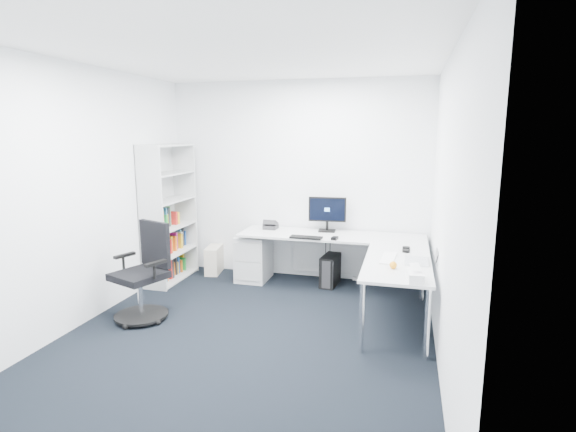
% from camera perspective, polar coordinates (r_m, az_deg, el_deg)
% --- Properties ---
extents(ground, '(4.20, 4.20, 0.00)m').
position_cam_1_polar(ground, '(4.62, -5.33, -15.19)').
color(ground, black).
extents(ceiling, '(4.20, 4.20, 0.00)m').
position_cam_1_polar(ceiling, '(4.22, -6.00, 19.99)').
color(ceiling, white).
extents(wall_back, '(3.60, 0.02, 2.70)m').
position_cam_1_polar(wall_back, '(6.21, 1.15, 4.50)').
color(wall_back, white).
rests_on(wall_back, ground).
extents(wall_front, '(3.60, 0.02, 2.70)m').
position_cam_1_polar(wall_front, '(2.41, -23.46, -6.04)').
color(wall_front, white).
rests_on(wall_front, ground).
extents(wall_left, '(0.02, 4.20, 2.70)m').
position_cam_1_polar(wall_left, '(5.13, -24.86, 2.25)').
color(wall_left, white).
rests_on(wall_left, ground).
extents(wall_right, '(0.02, 4.20, 2.70)m').
position_cam_1_polar(wall_right, '(3.97, 19.51, 0.47)').
color(wall_right, white).
rests_on(wall_right, ground).
extents(l_desk, '(2.40, 1.34, 0.70)m').
position_cam_1_polar(l_desk, '(5.63, 4.89, -6.59)').
color(l_desk, silver).
rests_on(l_desk, ground).
extents(drawer_pedestal, '(0.41, 0.51, 0.63)m').
position_cam_1_polar(drawer_pedestal, '(6.22, -4.37, -5.26)').
color(drawer_pedestal, silver).
rests_on(drawer_pedestal, ground).
extents(bookshelf, '(0.36, 0.93, 1.86)m').
position_cam_1_polar(bookshelf, '(6.27, -14.90, 0.32)').
color(bookshelf, silver).
rests_on(bookshelf, ground).
extents(task_chair, '(0.76, 0.76, 1.05)m').
position_cam_1_polar(task_chair, '(5.10, -18.41, -6.87)').
color(task_chair, black).
rests_on(task_chair, ground).
extents(black_pc_tower, '(0.23, 0.44, 0.41)m').
position_cam_1_polar(black_pc_tower, '(6.03, 5.38, -6.86)').
color(black_pc_tower, black).
rests_on(black_pc_tower, ground).
extents(beige_pc_tower, '(0.25, 0.43, 0.39)m').
position_cam_1_polar(beige_pc_tower, '(6.61, -9.37, -5.50)').
color(beige_pc_tower, beige).
rests_on(beige_pc_tower, ground).
extents(power_strip, '(0.36, 0.08, 0.04)m').
position_cam_1_polar(power_strip, '(6.31, 9.84, -7.93)').
color(power_strip, white).
rests_on(power_strip, ground).
extents(monitor, '(0.51, 0.20, 0.48)m').
position_cam_1_polar(monitor, '(5.99, 5.00, 0.27)').
color(monitor, black).
rests_on(monitor, l_desk).
extents(black_keyboard, '(0.41, 0.16, 0.02)m').
position_cam_1_polar(black_keyboard, '(5.64, 2.30, -2.72)').
color(black_keyboard, black).
rests_on(black_keyboard, l_desk).
extents(mouse, '(0.08, 0.12, 0.03)m').
position_cam_1_polar(mouse, '(5.59, 5.94, -2.82)').
color(mouse, black).
rests_on(mouse, l_desk).
extents(desk_phone, '(0.18, 0.18, 0.13)m').
position_cam_1_polar(desk_phone, '(6.17, -2.21, -1.06)').
color(desk_phone, '#29282B').
rests_on(desk_phone, l_desk).
extents(laptop, '(0.35, 0.34, 0.24)m').
position_cam_1_polar(laptop, '(4.77, 16.06, -4.23)').
color(laptop, silver).
rests_on(laptop, l_desk).
extents(white_keyboard, '(0.17, 0.47, 0.02)m').
position_cam_1_polar(white_keyboard, '(4.84, 12.63, -5.24)').
color(white_keyboard, white).
rests_on(white_keyboard, l_desk).
extents(headphones, '(0.13, 0.20, 0.05)m').
position_cam_1_polar(headphones, '(5.21, 14.77, -4.01)').
color(headphones, black).
rests_on(headphones, l_desk).
extents(orange_fruit, '(0.07, 0.07, 0.07)m').
position_cam_1_polar(orange_fruit, '(4.50, 13.22, -6.09)').
color(orange_fruit, orange).
rests_on(orange_fruit, l_desk).
extents(tissue_box, '(0.16, 0.26, 0.09)m').
position_cam_1_polar(tissue_box, '(4.19, 15.83, -7.36)').
color(tissue_box, white).
rests_on(tissue_box, l_desk).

